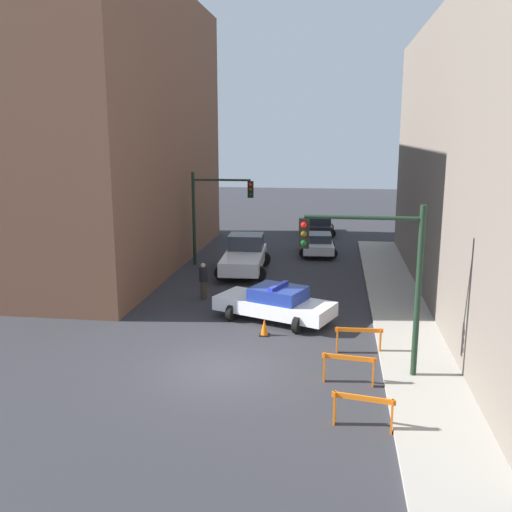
# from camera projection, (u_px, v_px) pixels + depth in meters

# --- Properties ---
(ground_plane) EXTENTS (120.00, 120.00, 0.00)m
(ground_plane) POSITION_uv_depth(u_px,v_px,m) (222.00, 369.00, 18.08)
(ground_plane) COLOR #2D2D33
(sidewalk_right) EXTENTS (2.40, 44.00, 0.12)m
(sidewalk_right) POSITION_uv_depth(u_px,v_px,m) (424.00, 379.00, 17.22)
(sidewalk_right) COLOR #9E998E
(sidewalk_right) RESTS_ON ground_plane
(building_corner_left) EXTENTS (14.00, 20.00, 14.93)m
(building_corner_left) POSITION_uv_depth(u_px,v_px,m) (58.00, 130.00, 31.66)
(building_corner_left) COLOR brown
(building_corner_left) RESTS_ON ground_plane
(traffic_light_near) EXTENTS (3.64, 0.35, 5.20)m
(traffic_light_near) POSITION_uv_depth(u_px,v_px,m) (379.00, 265.00, 16.81)
(traffic_light_near) COLOR black
(traffic_light_near) RESTS_ON sidewalk_right
(traffic_light_far) EXTENTS (3.44, 0.35, 5.20)m
(traffic_light_far) POSITION_uv_depth(u_px,v_px,m) (213.00, 205.00, 31.45)
(traffic_light_far) COLOR black
(traffic_light_far) RESTS_ON ground_plane
(police_car) EXTENTS (5.05, 3.48, 1.52)m
(police_car) POSITION_uv_depth(u_px,v_px,m) (275.00, 303.00, 22.56)
(police_car) COLOR white
(police_car) RESTS_ON ground_plane
(white_truck) EXTENTS (2.81, 5.49, 1.90)m
(white_truck) POSITION_uv_depth(u_px,v_px,m) (244.00, 255.00, 30.47)
(white_truck) COLOR silver
(white_truck) RESTS_ON ground_plane
(parked_car_near) EXTENTS (2.47, 4.41, 1.31)m
(parked_car_near) POSITION_uv_depth(u_px,v_px,m) (318.00, 243.00, 34.98)
(parked_car_near) COLOR silver
(parked_car_near) RESTS_ON ground_plane
(parked_car_mid) EXTENTS (2.43, 4.39, 1.31)m
(parked_car_mid) POSITION_uv_depth(u_px,v_px,m) (319.00, 225.00, 41.74)
(parked_car_mid) COLOR black
(parked_car_mid) RESTS_ON ground_plane
(pedestrian_crossing) EXTENTS (0.47, 0.47, 1.66)m
(pedestrian_crossing) POSITION_uv_depth(u_px,v_px,m) (203.00, 280.00, 25.49)
(pedestrian_crossing) COLOR #382D23
(pedestrian_crossing) RESTS_ON ground_plane
(barrier_front) EXTENTS (1.58, 0.42, 0.90)m
(barrier_front) POSITION_uv_depth(u_px,v_px,m) (363.00, 406.00, 14.32)
(barrier_front) COLOR orange
(barrier_front) RESTS_ON ground_plane
(barrier_mid) EXTENTS (1.59, 0.33, 0.90)m
(barrier_mid) POSITION_uv_depth(u_px,v_px,m) (349.00, 365.00, 16.89)
(barrier_mid) COLOR orange
(barrier_mid) RESTS_ON ground_plane
(barrier_back) EXTENTS (1.60, 0.23, 0.90)m
(barrier_back) POSITION_uv_depth(u_px,v_px,m) (359.00, 336.00, 19.24)
(barrier_back) COLOR orange
(barrier_back) RESTS_ON ground_plane
(traffic_cone) EXTENTS (0.36, 0.36, 0.66)m
(traffic_cone) POSITION_uv_depth(u_px,v_px,m) (264.00, 327.00, 21.01)
(traffic_cone) COLOR black
(traffic_cone) RESTS_ON ground_plane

